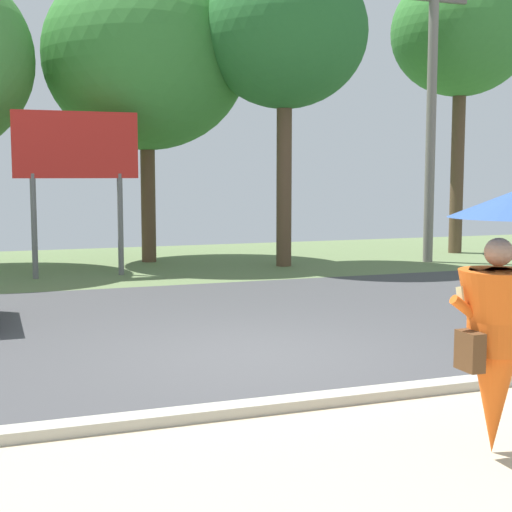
# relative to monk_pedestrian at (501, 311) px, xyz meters

# --- Properties ---
(ground_plane) EXTENTS (40.00, 22.00, 0.20)m
(ground_plane) POSITION_rel_monk_pedestrian_xyz_m (-0.69, 6.51, -1.18)
(ground_plane) COLOR #424244
(monk_pedestrian) EXTENTS (1.11, 1.07, 2.13)m
(monk_pedestrian) POSITION_rel_monk_pedestrian_xyz_m (0.00, 0.00, 0.00)
(monk_pedestrian) COLOR #E55B19
(monk_pedestrian) RESTS_ON ground_plane
(utility_pole) EXTENTS (1.80, 0.24, 7.00)m
(utility_pole) POSITION_rel_monk_pedestrian_xyz_m (6.64, 11.28, 2.54)
(utility_pole) COLOR gray
(utility_pole) RESTS_ON ground_plane
(roadside_billboard) EXTENTS (2.60, 0.12, 3.50)m
(roadside_billboard) POSITION_rel_monk_pedestrian_xyz_m (-1.91, 11.46, 1.42)
(roadside_billboard) COLOR slate
(roadside_billboard) RESTS_ON ground_plane
(tree_left_far) EXTENTS (3.79, 3.79, 7.75)m
(tree_left_far) POSITION_rel_monk_pedestrian_xyz_m (8.57, 12.90, 4.85)
(tree_left_far) COLOR brown
(tree_left_far) RESTS_ON ground_plane
(tree_center_back) EXTENTS (4.99, 4.99, 7.32)m
(tree_center_back) POSITION_rel_monk_pedestrian_xyz_m (0.07, 13.69, 3.90)
(tree_center_back) COLOR brown
(tree_center_back) RESTS_ON ground_plane
(tree_right_far) EXTENTS (3.86, 3.86, 7.22)m
(tree_right_far) POSITION_rel_monk_pedestrian_xyz_m (2.93, 11.73, 4.30)
(tree_right_far) COLOR brown
(tree_right_far) RESTS_ON ground_plane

